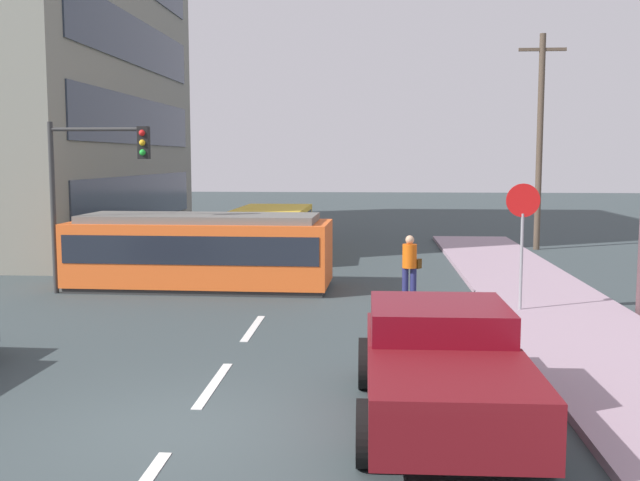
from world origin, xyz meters
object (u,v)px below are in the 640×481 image
(parked_sedan_far, at_px, (182,229))
(utility_pole_mid, at_px, (540,138))
(traffic_light_mast, at_px, (93,173))
(parked_sedan_mid, at_px, (126,248))
(stop_sign, at_px, (523,220))
(streetcar_tram, at_px, (201,250))
(pedestrian_crossing, at_px, (410,264))
(city_bus, at_px, (270,229))
(pickup_truck_parked, at_px, (442,365))

(parked_sedan_far, bearing_deg, utility_pole_mid, -4.32)
(traffic_light_mast, bearing_deg, utility_pole_mid, 37.83)
(parked_sedan_mid, relative_size, stop_sign, 1.51)
(stop_sign, xyz_separation_m, utility_pole_mid, (3.08, 12.74, 2.16))
(streetcar_tram, relative_size, traffic_light_mast, 1.58)
(parked_sedan_mid, bearing_deg, traffic_light_mast, -80.27)
(streetcar_tram, height_order, pedestrian_crossing, streetcar_tram)
(streetcar_tram, height_order, parked_sedan_mid, streetcar_tram)
(city_bus, relative_size, pickup_truck_parked, 1.19)
(parked_sedan_far, relative_size, stop_sign, 1.52)
(city_bus, height_order, pedestrian_crossing, city_bus)
(pedestrian_crossing, height_order, pickup_truck_parked, pedestrian_crossing)
(streetcar_tram, xyz_separation_m, traffic_light_mast, (-2.59, -1.02, 2.13))
(pickup_truck_parked, distance_m, traffic_light_mast, 12.64)
(utility_pole_mid, bearing_deg, pickup_truck_parked, -105.46)
(parked_sedan_far, xyz_separation_m, traffic_light_mast, (0.72, -11.80, 2.57))
(parked_sedan_mid, xyz_separation_m, traffic_light_mast, (0.85, -4.98, 2.57))
(parked_sedan_mid, relative_size, traffic_light_mast, 0.96)
(city_bus, height_order, parked_sedan_far, city_bus)
(stop_sign, bearing_deg, streetcar_tram, 159.41)
(pedestrian_crossing, distance_m, parked_sedan_mid, 10.64)
(city_bus, bearing_deg, stop_sign, -53.67)
(pedestrian_crossing, xyz_separation_m, traffic_light_mast, (-8.26, 0.50, 2.25))
(streetcar_tram, bearing_deg, traffic_light_mast, -158.48)
(parked_sedan_far, xyz_separation_m, stop_sign, (11.43, -13.83, 1.57))
(city_bus, distance_m, stop_sign, 12.02)
(pickup_truck_parked, relative_size, traffic_light_mast, 1.11)
(stop_sign, distance_m, utility_pole_mid, 13.28)
(pickup_truck_parked, relative_size, parked_sedan_mid, 1.16)
(pickup_truck_parked, xyz_separation_m, parked_sedan_mid, (-9.12, 14.23, -0.18))
(stop_sign, bearing_deg, utility_pole_mid, 76.42)
(city_bus, distance_m, traffic_light_mast, 8.70)
(parked_sedan_far, height_order, utility_pole_mid, utility_pole_mid)
(streetcar_tram, xyz_separation_m, parked_sedan_mid, (-3.45, 3.96, -0.44))
(parked_sedan_mid, distance_m, utility_pole_mid, 16.16)
(traffic_light_mast, xyz_separation_m, utility_pole_mid, (13.79, 10.71, 1.15))
(pickup_truck_parked, xyz_separation_m, stop_sign, (2.44, 7.22, 1.40))
(utility_pole_mid, bearing_deg, parked_sedan_far, 175.68)
(streetcar_tram, distance_m, city_bus, 6.67)
(pickup_truck_parked, distance_m, utility_pole_mid, 21.01)
(parked_sedan_mid, height_order, utility_pole_mid, utility_pole_mid)
(streetcar_tram, xyz_separation_m, parked_sedan_far, (-3.31, 10.78, -0.44))
(city_bus, relative_size, pedestrian_crossing, 3.59)
(pedestrian_crossing, bearing_deg, parked_sedan_mid, 148.96)
(pickup_truck_parked, relative_size, utility_pole_mid, 0.60)
(city_bus, bearing_deg, pedestrian_crossing, -60.24)
(streetcar_tram, distance_m, parked_sedan_far, 11.29)
(parked_sedan_far, height_order, stop_sign, stop_sign)
(parked_sedan_far, bearing_deg, city_bus, -44.01)
(pedestrian_crossing, bearing_deg, utility_pole_mid, 63.75)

